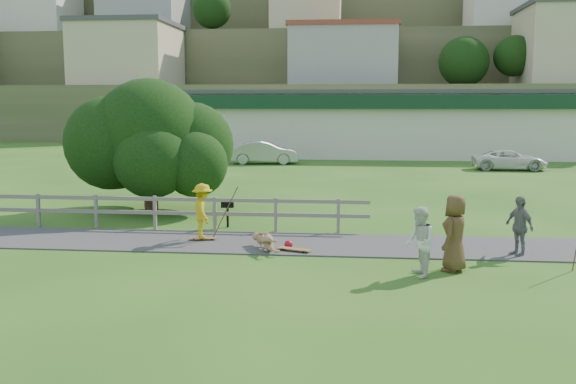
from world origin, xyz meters
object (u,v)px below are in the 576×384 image
object	(u,v)px
skater_fallen	(266,241)
spectator_a	(420,242)
car_silver	(264,153)
car_white	(510,160)
skater_rider	(203,214)
spectator_b	(519,226)
spectator_c	(455,233)
tree	(150,162)
bbq	(228,214)

from	to	relation	value
skater_fallen	spectator_a	distance (m)	4.63
skater_fallen	car_silver	distance (m)	26.15
skater_fallen	car_white	distance (m)	26.26
skater_fallen	spectator_a	size ratio (longest dim) A/B	0.91
skater_rider	car_silver	world-z (taller)	skater_rider
spectator_a	car_white	xyz separation A→B (m)	(7.95, 25.65, -0.22)
car_silver	skater_rider	bearing A→B (deg)	178.29
spectator_b	car_white	xyz separation A→B (m)	(5.09, 23.24, -0.20)
spectator_c	tree	world-z (taller)	tree
skater_rider	bbq	distance (m)	2.28
skater_rider	spectator_b	bearing A→B (deg)	-119.45
car_white	bbq	size ratio (longest dim) A/B	5.00
tree	car_white	bearing A→B (deg)	44.87
spectator_a	car_white	world-z (taller)	spectator_a
spectator_b	tree	distance (m)	13.64
car_silver	car_white	world-z (taller)	car_silver
spectator_b	spectator_c	distance (m)	2.66
skater_fallen	bbq	world-z (taller)	bbq
car_silver	car_white	xyz separation A→B (m)	(15.70, -2.50, -0.15)
spectator_a	spectator_b	size ratio (longest dim) A/B	1.02
spectator_c	car_white	xyz separation A→B (m)	(7.05, 25.03, -0.32)
spectator_b	bbq	xyz separation A→B (m)	(-8.61, 3.16, -0.37)
spectator_a	spectator_c	bearing A→B (deg)	116.07
spectator_a	tree	bearing A→B (deg)	-140.62
spectator_a	tree	world-z (taller)	tree
tree	bbq	size ratio (longest dim) A/B	7.51
skater_rider	spectator_a	xyz separation A→B (m)	(6.04, -3.34, 0.02)
spectator_b	skater_rider	bearing A→B (deg)	-124.49
skater_fallen	spectator_a	world-z (taller)	spectator_a
spectator_a	car_white	distance (m)	26.86
spectator_b	bbq	bearing A→B (deg)	-138.67
skater_rider	bbq	size ratio (longest dim) A/B	1.83
spectator_c	tree	bearing A→B (deg)	-98.98
skater_fallen	tree	bearing A→B (deg)	102.27
skater_rider	spectator_b	xyz separation A→B (m)	(8.91, -0.93, -0.00)
skater_fallen	spectator_b	world-z (taller)	spectator_b
skater_fallen	tree	world-z (taller)	tree
spectator_a	bbq	bearing A→B (deg)	-142.38
tree	skater_rider	bearing A→B (deg)	-57.67
spectator_a	car_silver	bearing A→B (deg)	-172.87
spectator_c	car_silver	xyz separation A→B (m)	(-8.65, 27.53, -0.18)
skater_fallen	car_white	world-z (taller)	car_white
spectator_c	car_silver	world-z (taller)	spectator_c
skater_rider	skater_fallen	size ratio (longest dim) A/B	1.08
skater_rider	car_white	xyz separation A→B (m)	(14.00, 22.31, -0.20)
car_white	tree	world-z (taller)	tree
spectator_b	tree	world-z (taller)	tree
car_white	tree	bearing A→B (deg)	135.50
spectator_b	spectator_c	size ratio (longest dim) A/B	0.87
car_white	skater_rider	bearing A→B (deg)	148.53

